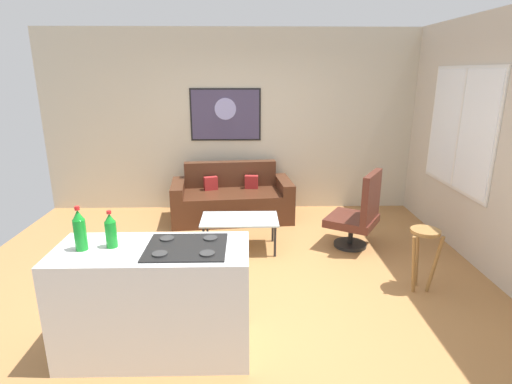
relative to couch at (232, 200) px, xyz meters
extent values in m
cube|color=#A67140|center=(0.25, -1.86, -0.31)|extent=(6.40, 6.40, 0.04)
cube|color=beige|center=(0.25, 0.57, 1.11)|extent=(6.40, 0.05, 2.80)
cube|color=beige|center=(2.88, -1.56, 1.11)|extent=(0.05, 6.40, 2.80)
cube|color=#482617|center=(0.00, -0.04, -0.07)|extent=(1.49, 0.95, 0.44)
cube|color=#482617|center=(-0.03, 0.28, 0.34)|extent=(1.42, 0.30, 0.39)
cube|color=#482617|center=(-0.79, -0.12, 0.01)|extent=(0.26, 0.82, 0.60)
cube|color=#482617|center=(0.80, 0.04, 0.01)|extent=(0.26, 0.82, 0.60)
cube|color=maroon|center=(-0.32, 0.07, 0.25)|extent=(0.22, 0.16, 0.20)
cube|color=maroon|center=(0.30, 0.14, 0.25)|extent=(0.21, 0.11, 0.20)
cube|color=silver|center=(0.14, -1.13, 0.11)|extent=(0.95, 0.55, 0.02)
cylinder|color=#232326|center=(-0.29, -1.36, -0.09)|extent=(0.03, 0.03, 0.39)
cylinder|color=#232326|center=(0.56, -1.36, -0.09)|extent=(0.03, 0.03, 0.39)
cylinder|color=#232326|center=(-0.29, -0.90, -0.09)|extent=(0.03, 0.03, 0.39)
cylinder|color=#232326|center=(0.56, -0.90, -0.09)|extent=(0.03, 0.03, 0.39)
cylinder|color=black|center=(1.55, -1.07, -0.27)|extent=(0.41, 0.41, 0.04)
cylinder|color=black|center=(1.55, -1.07, -0.09)|extent=(0.06, 0.06, 0.32)
cube|color=#4F241B|center=(1.55, -1.07, 0.06)|extent=(0.79, 0.80, 0.10)
cube|color=#4F241B|center=(1.74, -1.19, 0.41)|extent=(0.38, 0.55, 0.60)
cylinder|color=olive|center=(2.00, -2.18, 0.36)|extent=(0.29, 0.29, 0.03)
cylinder|color=olive|center=(2.00, -2.05, 0.03)|extent=(0.04, 0.12, 0.63)
cylinder|color=olive|center=(1.89, -2.24, 0.03)|extent=(0.12, 0.09, 0.63)
cylinder|color=olive|center=(2.10, -2.24, 0.03)|extent=(0.12, 0.09, 0.63)
cube|color=silver|center=(-0.49, -3.06, 0.16)|extent=(1.47, 0.64, 0.89)
cube|color=black|center=(-0.23, -3.06, 0.61)|extent=(0.60, 0.51, 0.01)
cylinder|color=#2D2D2D|center=(-0.40, -3.20, 0.62)|extent=(0.11, 0.11, 0.01)
cylinder|color=#2D2D2D|center=(-0.06, -3.20, 0.62)|extent=(0.11, 0.11, 0.01)
cylinder|color=#2D2D2D|center=(-0.40, -2.92, 0.62)|extent=(0.11, 0.11, 0.01)
cylinder|color=#2D2D2D|center=(-0.06, -2.92, 0.62)|extent=(0.11, 0.11, 0.01)
cylinder|color=#189328|center=(-1.00, -3.07, 0.72)|extent=(0.09, 0.09, 0.24)
cone|color=#189328|center=(-1.00, -3.07, 0.88)|extent=(0.08, 0.08, 0.07)
cylinder|color=red|center=(-1.00, -3.07, 0.93)|extent=(0.04, 0.04, 0.03)
cylinder|color=#189328|center=(-0.79, -3.03, 0.70)|extent=(0.08, 0.08, 0.20)
cone|color=#189328|center=(-0.79, -3.03, 0.84)|extent=(0.08, 0.08, 0.06)
cylinder|color=red|center=(-0.79, -3.03, 0.88)|extent=(0.03, 0.03, 0.02)
cube|color=black|center=(-0.10, 0.53, 1.23)|extent=(1.09, 0.01, 0.80)
cube|color=#443C5A|center=(-0.10, 0.52, 1.23)|extent=(1.04, 0.02, 0.75)
cylinder|color=#9595CD|center=(-0.10, 0.51, 1.32)|extent=(0.33, 0.01, 0.33)
cube|color=silver|center=(2.84, -0.96, 1.20)|extent=(0.02, 1.56, 1.49)
cube|color=white|center=(2.83, -0.96, 1.20)|extent=(0.01, 1.48, 1.41)
cube|color=silver|center=(2.83, -0.96, 1.20)|extent=(0.01, 0.04, 1.41)
camera|label=1|loc=(0.23, -5.89, 1.88)|focal=28.61mm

